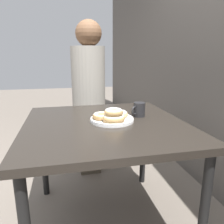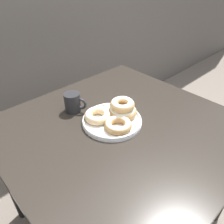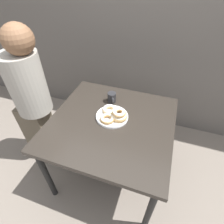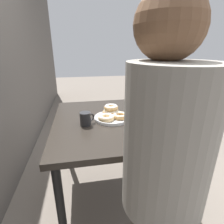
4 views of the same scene
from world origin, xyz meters
The scene contains 6 objects.
ground_plane centered at (0.00, 0.00, 0.00)m, with size 14.00×14.00×0.00m, color #70665B.
wall_back centered at (0.00, 1.12, 1.30)m, with size 8.00×0.05×2.60m.
dining_table centered at (0.00, 0.15, 0.67)m, with size 1.02×0.99×0.75m.
donut_plate centered at (0.00, 0.20, 0.79)m, with size 0.30×0.28×0.10m.
coffee_mug centered at (-0.08, 0.41, 0.80)m, with size 0.08×0.11×0.10m.
person_figure centered at (-0.77, 0.14, 0.78)m, with size 0.38×0.31×1.46m.
Camera 3 is at (0.34, -0.83, 1.78)m, focal length 28.00 mm.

